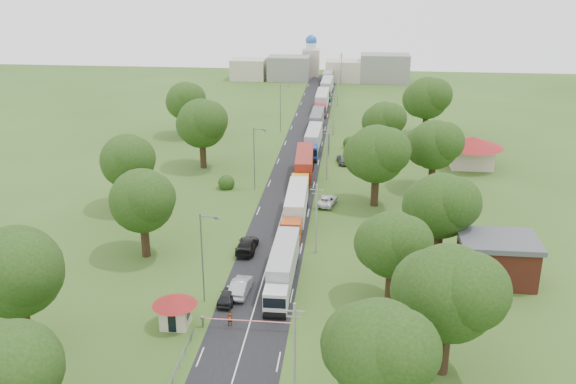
# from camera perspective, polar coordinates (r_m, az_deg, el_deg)

# --- Properties ---
(ground) EXTENTS (260.00, 260.00, 0.00)m
(ground) POSITION_cam_1_polar(r_m,az_deg,el_deg) (86.21, -0.87, -3.26)
(ground) COLOR #2F4F1A
(ground) RESTS_ON ground
(road) EXTENTS (8.00, 200.00, 0.04)m
(road) POSITION_cam_1_polar(r_m,az_deg,el_deg) (104.76, 0.42, 1.07)
(road) COLOR black
(road) RESTS_ON ground
(boom_barrier) EXTENTS (9.22, 0.35, 1.18)m
(boom_barrier) POSITION_cam_1_polar(r_m,az_deg,el_deg) (64.02, -4.81, -11.34)
(boom_barrier) COLOR slate
(boom_barrier) RESTS_ON ground
(guard_booth) EXTENTS (4.40, 4.40, 3.45)m
(guard_booth) POSITION_cam_1_polar(r_m,az_deg,el_deg) (64.63, -10.02, -9.97)
(guard_booth) COLOR beige
(guard_booth) RESTS_ON ground
(info_sign) EXTENTS (0.12, 3.10, 4.10)m
(info_sign) POSITION_cam_1_polar(r_m,az_deg,el_deg) (117.84, 3.66, 4.73)
(info_sign) COLOR slate
(info_sign) RESTS_ON ground
(pole_0) EXTENTS (1.60, 0.24, 9.00)m
(pole_0) POSITION_cam_1_polar(r_m,az_deg,el_deg) (52.79, 0.57, -13.93)
(pole_0) COLOR gray
(pole_0) RESTS_ON ground
(pole_1) EXTENTS (1.60, 0.24, 9.00)m
(pole_1) POSITION_cam_1_polar(r_m,az_deg,el_deg) (77.51, 2.54, -2.30)
(pole_1) COLOR gray
(pole_1) RESTS_ON ground
(pole_2) EXTENTS (1.60, 0.24, 9.00)m
(pole_2) POSITION_cam_1_polar(r_m,az_deg,el_deg) (103.92, 3.51, 3.58)
(pole_2) COLOR gray
(pole_2) RESTS_ON ground
(pole_3) EXTENTS (1.60, 0.24, 9.00)m
(pole_3) POSITION_cam_1_polar(r_m,az_deg,el_deg) (130.98, 4.08, 7.06)
(pole_3) COLOR gray
(pole_3) RESTS_ON ground
(pole_4) EXTENTS (1.60, 0.24, 9.00)m
(pole_4) POSITION_cam_1_polar(r_m,az_deg,el_deg) (158.37, 4.47, 9.33)
(pole_4) COLOR gray
(pole_4) RESTS_ON ground
(pole_5) EXTENTS (1.60, 0.24, 9.00)m
(pole_5) POSITION_cam_1_polar(r_m,az_deg,el_deg) (185.95, 4.74, 10.94)
(pole_5) COLOR gray
(pole_5) RESTS_ON ground
(lamp_0) EXTENTS (2.03, 0.22, 10.00)m
(lamp_0) POSITION_cam_1_polar(r_m,az_deg,el_deg) (66.88, -7.52, -5.46)
(lamp_0) COLOR slate
(lamp_0) RESTS_ON ground
(lamp_1) EXTENTS (2.03, 0.22, 10.00)m
(lamp_1) POSITION_cam_1_polar(r_m,az_deg,el_deg) (98.97, -2.94, 3.26)
(lamp_1) COLOR slate
(lamp_1) RESTS_ON ground
(lamp_2) EXTENTS (2.03, 0.22, 10.00)m
(lamp_2) POSITION_cam_1_polar(r_m,az_deg,el_deg) (132.54, -0.62, 7.65)
(lamp_2) COLOR slate
(lamp_2) RESTS_ON ground
(tree_0) EXTENTS (8.80, 8.80, 11.07)m
(tree_0) POSITION_cam_1_polar(r_m,az_deg,el_deg) (48.92, 8.06, -13.63)
(tree_0) COLOR #382616
(tree_0) RESTS_ON ground
(tree_1) EXTENTS (9.60, 9.60, 12.05)m
(tree_1) POSITION_cam_1_polar(r_m,az_deg,el_deg) (56.05, 14.07, -8.63)
(tree_1) COLOR #382616
(tree_1) RESTS_ON ground
(tree_2) EXTENTS (8.00, 8.00, 10.10)m
(tree_2) POSITION_cam_1_polar(r_m,az_deg,el_deg) (66.83, 9.28, -4.58)
(tree_2) COLOR #382616
(tree_2) RESTS_ON ground
(tree_3) EXTENTS (8.80, 8.80, 11.07)m
(tree_3) POSITION_cam_1_polar(r_m,az_deg,el_deg) (76.40, 13.44, -1.15)
(tree_3) COLOR #382616
(tree_3) RESTS_ON ground
(tree_4) EXTENTS (9.60, 9.60, 12.05)m
(tree_4) POSITION_cam_1_polar(r_m,az_deg,el_deg) (92.62, 7.87, 3.39)
(tree_4) COLOR #382616
(tree_4) RESTS_ON ground
(tree_5) EXTENTS (8.80, 8.80, 11.07)m
(tree_5) POSITION_cam_1_polar(r_m,az_deg,el_deg) (101.17, 12.85, 4.14)
(tree_5) COLOR #382616
(tree_5) RESTS_ON ground
(tree_6) EXTENTS (8.00, 8.00, 10.10)m
(tree_6) POSITION_cam_1_polar(r_m,az_deg,el_deg) (117.12, 8.52, 6.27)
(tree_6) COLOR #382616
(tree_6) RESTS_ON ground
(tree_7) EXTENTS (9.60, 9.60, 12.05)m
(tree_7) POSITION_cam_1_polar(r_m,az_deg,el_deg) (132.18, 12.25, 8.18)
(tree_7) COLOR #382616
(tree_7) RESTS_ON ground
(tree_8) EXTENTS (8.00, 8.00, 10.10)m
(tree_8) POSITION_cam_1_polar(r_m,az_deg,el_deg) (51.63, -23.05, -14.08)
(tree_8) COLOR #382616
(tree_8) RESTS_ON ground
(tree_9) EXTENTS (9.60, 9.60, 12.05)m
(tree_9) POSITION_cam_1_polar(r_m,az_deg,el_deg) (62.80, -22.94, -6.44)
(tree_9) COLOR #382616
(tree_9) RESTS_ON ground
(tree_10) EXTENTS (8.80, 8.80, 11.07)m
(tree_10) POSITION_cam_1_polar(r_m,az_deg,el_deg) (77.80, -12.83, -0.71)
(tree_10) COLOR #382616
(tree_10) RESTS_ON ground
(tree_11) EXTENTS (8.80, 8.80, 11.07)m
(tree_11) POSITION_cam_1_polar(r_m,az_deg,el_deg) (93.44, -14.06, 2.72)
(tree_11) COLOR #382616
(tree_11) RESTS_ON ground
(tree_12) EXTENTS (9.60, 9.60, 12.05)m
(tree_12) POSITION_cam_1_polar(r_m,az_deg,el_deg) (110.02, -7.68, 6.09)
(tree_12) COLOR #382616
(tree_12) RESTS_ON ground
(tree_13) EXTENTS (8.80, 8.80, 11.07)m
(tree_13) POSITION_cam_1_polar(r_m,az_deg,el_deg) (130.98, -9.09, 7.99)
(tree_13) COLOR #382616
(tree_13) RESTS_ON ground
(house_brick) EXTENTS (8.60, 6.60, 5.20)m
(house_brick) POSITION_cam_1_polar(r_m,az_deg,el_deg) (75.48, 18.07, -5.68)
(house_brick) COLOR maroon
(house_brick) RESTS_ON ground
(house_cream) EXTENTS (10.08, 10.08, 5.80)m
(house_cream) POSITION_cam_1_polar(r_m,az_deg,el_deg) (114.61, 16.07, 3.86)
(house_cream) COLOR beige
(house_cream) RESTS_ON ground
(distant_town) EXTENTS (52.00, 8.00, 8.00)m
(distant_town) POSITION_cam_1_polar(r_m,az_deg,el_deg) (191.23, 3.30, 10.86)
(distant_town) COLOR gray
(distant_town) RESTS_ON ground
(church) EXTENTS (5.00, 5.00, 12.30)m
(church) POSITION_cam_1_polar(r_m,az_deg,el_deg) (199.10, 2.06, 11.81)
(church) COLOR beige
(church) RESTS_ON ground
(truck_0) EXTENTS (2.51, 14.62, 4.05)m
(truck_0) POSITION_cam_1_polar(r_m,az_deg,el_deg) (71.08, -0.48, -6.70)
(truck_0) COLOR silver
(truck_0) RESTS_ON ground
(truck_1) EXTENTS (2.91, 15.24, 4.22)m
(truck_1) POSITION_cam_1_polar(r_m,az_deg,el_deg) (87.38, 0.70, -1.34)
(truck_1) COLOR #C14316
(truck_1) RESTS_ON ground
(truck_2) EXTENTS (3.31, 15.74, 4.35)m
(truck_2) POSITION_cam_1_polar(r_m,az_deg,el_deg) (104.07, 1.41, 2.27)
(truck_2) COLOR yellow
(truck_2) RESTS_ON ground
(truck_3) EXTENTS (2.70, 14.68, 4.07)m
(truck_3) POSITION_cam_1_polar(r_m,az_deg,el_deg) (119.92, 2.26, 4.61)
(truck_3) COLOR #1B39A2
(truck_3) RESTS_ON ground
(truck_4) EXTENTS (2.49, 13.99, 3.88)m
(truck_4) POSITION_cam_1_polar(r_m,az_deg,el_deg) (134.48, 2.57, 6.28)
(truck_4) COLOR #AEAEAE
(truck_4) RESTS_ON ground
(truck_5) EXTENTS (2.72, 15.73, 4.36)m
(truck_5) POSITION_cam_1_polar(r_m,az_deg,el_deg) (152.52, 3.03, 8.04)
(truck_5) COLOR #A71925
(truck_5) RESTS_ON ground
(truck_6) EXTENTS (2.87, 15.15, 4.19)m
(truck_6) POSITION_cam_1_polar(r_m,az_deg,el_deg) (170.06, 3.47, 9.26)
(truck_6) COLOR #25632E
(truck_6) RESTS_ON ground
(truck_7) EXTENTS (3.08, 14.52, 4.01)m
(truck_7) POSITION_cam_1_polar(r_m,az_deg,el_deg) (185.04, 3.63, 10.12)
(truck_7) COLOR silver
(truck_7) RESTS_ON ground
(car_lane_front) EXTENTS (1.83, 4.21, 1.41)m
(car_lane_front) POSITION_cam_1_polar(r_m,az_deg,el_deg) (68.63, -5.40, -9.22)
(car_lane_front) COLOR black
(car_lane_front) RESTS_ON ground
(car_lane_mid) EXTENTS (2.04, 5.18, 1.68)m
(car_lane_mid) POSITION_cam_1_polar(r_m,az_deg,el_deg) (70.10, -4.24, -8.38)
(car_lane_mid) COLOR #9A9EA2
(car_lane_mid) RESTS_ON ground
(car_lane_rear) EXTENTS (2.36, 5.68, 1.64)m
(car_lane_rear) POSITION_cam_1_polar(r_m,az_deg,el_deg) (79.62, -3.66, -4.72)
(car_lane_rear) COLOR black
(car_lane_rear) RESTS_ON ground
(car_verge_near) EXTENTS (3.28, 5.41, 1.40)m
(car_verge_near) POSITION_cam_1_polar(r_m,az_deg,el_deg) (94.16, 3.49, -0.76)
(car_verge_near) COLOR white
(car_verge_near) RESTS_ON ground
(car_verge_far) EXTENTS (2.76, 4.98, 1.60)m
(car_verge_far) POSITION_cam_1_polar(r_m,az_deg,el_deg) (113.54, 4.94, 2.94)
(car_verge_far) COLOR #5A5D61
(car_verge_far) RESTS_ON ground
(pedestrian_near) EXTENTS (0.59, 0.41, 1.55)m
(pedestrian_near) POSITION_cam_1_polar(r_m,az_deg,el_deg) (64.59, -5.17, -11.17)
(pedestrian_near) COLOR gray
(pedestrian_near) RESTS_ON ground
(pedestrian_booth) EXTENTS (1.09, 1.06, 1.78)m
(pedestrian_booth) POSITION_cam_1_polar(r_m,az_deg,el_deg) (64.28, -9.58, -11.44)
(pedestrian_booth) COLOR gray
(pedestrian_booth) RESTS_ON ground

